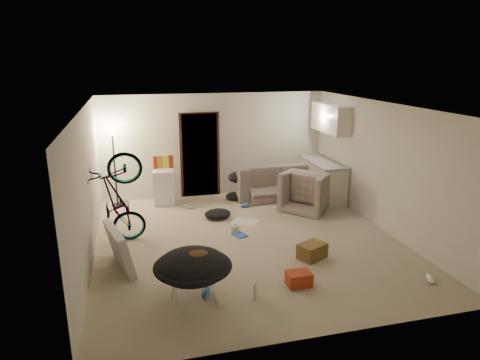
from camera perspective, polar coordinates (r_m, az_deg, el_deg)
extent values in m
cube|color=tan|center=(8.12, 1.02, -8.13)|extent=(5.50, 6.00, 0.02)
cube|color=white|center=(7.46, 1.12, 9.85)|extent=(5.50, 6.00, 0.02)
cube|color=silver|center=(10.55, -3.30, 4.71)|extent=(5.50, 0.02, 2.50)
cube|color=silver|center=(5.02, 10.34, -8.46)|extent=(5.50, 0.02, 2.50)
cube|color=silver|center=(7.47, -19.79, -0.96)|extent=(0.02, 6.00, 2.50)
cube|color=silver|center=(8.82, 18.64, 1.64)|extent=(0.02, 6.00, 2.50)
cube|color=black|center=(10.49, -5.38, 3.32)|extent=(0.85, 0.10, 2.04)
cube|color=#321B11|center=(10.46, -5.36, 3.28)|extent=(0.97, 0.04, 2.10)
cylinder|color=black|center=(10.34, -15.97, -3.22)|extent=(0.28, 0.28, 0.03)
cylinder|color=black|center=(10.11, -16.33, 1.25)|extent=(0.04, 0.04, 1.70)
cone|color=#FFE0A5|center=(9.93, -16.72, 6.11)|extent=(0.24, 0.24, 0.18)
cube|color=beige|center=(10.55, 10.93, -0.09)|extent=(0.60, 1.50, 0.88)
cube|color=gray|center=(10.43, 11.06, 2.34)|extent=(0.64, 1.54, 0.04)
cube|color=beige|center=(10.30, 12.03, 8.06)|extent=(0.38, 1.40, 0.65)
imported|color=#353B34|center=(10.61, 4.91, -0.50)|extent=(2.11, 0.84, 0.61)
imported|color=#353B34|center=(9.84, 9.25, -1.86)|extent=(1.33, 1.33, 0.65)
imported|color=black|center=(8.13, -15.77, -5.09)|extent=(1.78, 0.79, 1.03)
imported|color=#9C3217|center=(6.27, 1.84, -15.76)|extent=(0.31, 0.28, 0.02)
cube|color=white|center=(10.14, -10.12, -0.91)|extent=(0.50, 0.50, 0.81)
cube|color=#9C3217|center=(9.98, -11.26, 2.30)|extent=(0.12, 0.10, 0.30)
cube|color=#C37B18|center=(9.98, -10.57, 2.34)|extent=(0.11, 0.09, 0.30)
cube|color=yellow|center=(9.99, -9.88, 2.39)|extent=(0.10, 0.07, 0.30)
cube|color=#9C3217|center=(10.00, -9.20, 2.43)|extent=(0.11, 0.08, 0.30)
cylinder|color=silver|center=(6.16, -6.22, -13.88)|extent=(0.72, 0.72, 0.50)
ellipsoid|color=black|center=(6.01, -6.31, -11.33)|extent=(1.01, 1.01, 0.42)
torus|color=black|center=(6.01, -6.31, -11.33)|extent=(1.08, 1.08, 0.08)
ellipsoid|color=#482B18|center=(5.94, -5.82, -10.47)|extent=(0.57, 0.52, 0.22)
ellipsoid|color=black|center=(10.28, -0.06, 0.37)|extent=(0.61, 0.52, 0.28)
cube|color=silver|center=(7.27, -15.80, -8.71)|extent=(0.53, 1.08, 0.70)
cube|color=brown|center=(7.50, 9.60, -9.30)|extent=(0.55, 0.49, 0.26)
cube|color=#9C3217|center=(6.67, 7.84, -12.89)|extent=(0.37, 0.27, 0.21)
cylinder|color=beige|center=(8.42, -0.67, -6.58)|extent=(0.15, 0.15, 0.15)
cone|color=beige|center=(8.38, -0.67, -5.88)|extent=(0.09, 0.09, 0.07)
cube|color=silver|center=(9.00, 0.70, -5.56)|extent=(0.65, 0.62, 0.01)
cube|color=#3261B7|center=(8.32, -0.07, -7.34)|extent=(0.30, 0.34, 0.03)
cube|color=silver|center=(9.20, -3.06, -5.03)|extent=(0.19, 0.24, 0.02)
ellipsoid|color=#3261B7|center=(9.82, 0.77, -3.38)|extent=(0.29, 0.17, 0.10)
ellipsoid|color=slate|center=(9.83, -6.92, -3.51)|extent=(0.22, 0.27, 0.09)
ellipsoid|color=#3261B7|center=(6.39, -4.58, -14.65)|extent=(0.21, 0.32, 0.11)
ellipsoid|color=slate|center=(6.90, -8.84, -12.41)|extent=(0.27, 0.23, 0.09)
ellipsoid|color=white|center=(7.32, 24.01, -11.92)|extent=(0.22, 0.31, 0.11)
ellipsoid|color=black|center=(9.19, -3.01, -4.53)|extent=(0.66, 0.59, 0.18)
ellipsoid|color=black|center=(10.38, -0.60, -2.14)|extent=(0.65, 0.62, 0.15)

